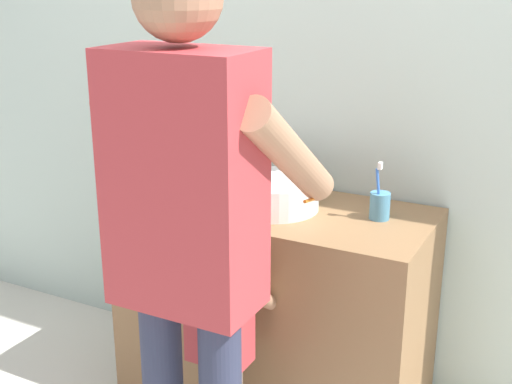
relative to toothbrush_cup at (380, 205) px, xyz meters
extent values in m
cube|color=silver|center=(-0.38, 0.27, 0.47)|extent=(4.40, 0.08, 2.70)
cube|color=olive|center=(-0.38, -0.05, -0.46)|extent=(1.14, 0.54, 0.82)
cylinder|color=white|center=(-0.38, -0.07, 0.00)|extent=(0.33, 0.33, 0.11)
cylinder|color=silver|center=(-0.38, -0.07, 0.01)|extent=(0.27, 0.27, 0.09)
cylinder|color=#B7BABF|center=(-0.38, 0.15, 0.04)|extent=(0.03, 0.03, 0.18)
cylinder|color=#B7BABF|center=(-0.38, 0.09, 0.12)|extent=(0.02, 0.12, 0.02)
cylinder|color=#B7BABF|center=(-0.45, 0.15, -0.03)|extent=(0.04, 0.04, 0.05)
cylinder|color=#B7BABF|center=(-0.31, 0.15, -0.03)|extent=(0.04, 0.04, 0.05)
cylinder|color=#4C8EB2|center=(0.00, 0.00, 0.00)|extent=(0.07, 0.07, 0.09)
cylinder|color=blue|center=(0.00, -0.01, 0.05)|extent=(0.03, 0.01, 0.17)
cube|color=white|center=(0.00, -0.01, 0.14)|extent=(0.01, 0.02, 0.02)
cube|color=#B7383D|center=(-0.38, -0.46, -0.29)|extent=(0.21, 0.12, 0.36)
sphere|color=#A87A5B|center=(-0.38, -0.46, -0.04)|extent=(0.12, 0.12, 0.12)
cylinder|color=#A87A5B|center=(-0.49, -0.37, -0.25)|extent=(0.05, 0.25, 0.19)
cylinder|color=#A87A5B|center=(-0.26, -0.37, -0.25)|extent=(0.05, 0.25, 0.19)
cube|color=#B7383D|center=(-0.30, -0.76, 0.25)|extent=(0.39, 0.22, 0.68)
cylinder|color=#A87A5B|center=(-0.51, -0.58, 0.31)|extent=(0.10, 0.47, 0.37)
cylinder|color=#A87A5B|center=(-0.08, -0.58, 0.31)|extent=(0.10, 0.47, 0.37)
cylinder|color=orange|center=(-0.08, -0.40, 0.13)|extent=(0.01, 0.14, 0.03)
cube|color=white|center=(-0.08, -0.33, 0.14)|extent=(0.01, 0.02, 0.02)
camera|label=1|loc=(0.64, -2.15, 0.77)|focal=47.49mm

